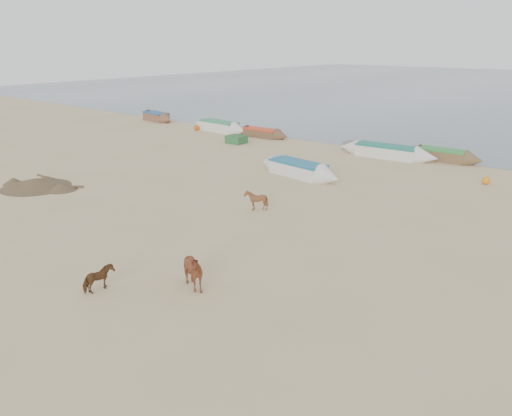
{
  "coord_description": "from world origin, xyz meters",
  "views": [
    {
      "loc": [
        12.69,
        -11.26,
        7.69
      ],
      "look_at": [
        0.0,
        4.0,
        1.0
      ],
      "focal_mm": 35.0,
      "sensor_mm": 36.0,
      "label": 1
    }
  ],
  "objects": [
    {
      "name": "calf_front",
      "position": [
        -1.72,
        6.05,
        0.5
      ],
      "size": [
        0.92,
        0.82,
        1.0
      ],
      "primitive_type": "imported",
      "rotation": [
        0.0,
        0.0,
        -1.55
      ],
      "color": "brown",
      "rests_on": "ground"
    },
    {
      "name": "debris_pile",
      "position": [
        -13.55,
        1.3,
        0.25
      ],
      "size": [
        4.83,
        4.83,
        0.5
      ],
      "primitive_type": "cone",
      "rotation": [
        0.0,
        0.0,
        -0.37
      ],
      "color": "brown",
      "rests_on": "ground"
    },
    {
      "name": "near_canoe",
      "position": [
        -3.85,
        12.54,
        0.43
      ],
      "size": [
        6.23,
        2.17,
        0.85
      ],
      "primitive_type": null,
      "rotation": [
        0.0,
        0.0,
        -0.13
      ],
      "color": "silver",
      "rests_on": "ground"
    },
    {
      "name": "ground",
      "position": [
        0.0,
        0.0,
        0.0
      ],
      "size": [
        140.0,
        140.0,
        0.0
      ],
      "primitive_type": "plane",
      "color": "tan",
      "rests_on": "ground"
    },
    {
      "name": "cow_adult",
      "position": [
        1.69,
        -1.4,
        0.64
      ],
      "size": [
        1.66,
        1.16,
        1.28
      ],
      "primitive_type": "imported",
      "rotation": [
        0.0,
        0.0,
        1.23
      ],
      "color": "#9B5232",
      "rests_on": "ground"
    },
    {
      "name": "waterline_canoes",
      "position": [
        -0.63,
        20.77,
        0.43
      ],
      "size": [
        60.31,
        3.7,
        0.96
      ],
      "color": "brown",
      "rests_on": "ground"
    },
    {
      "name": "calf_right",
      "position": [
        -0.38,
        -3.4,
        0.43
      ],
      "size": [
        0.99,
        1.06,
        0.86
      ],
      "primitive_type": "imported",
      "rotation": [
        0.0,
        0.0,
        1.94
      ],
      "color": "brown",
      "rests_on": "ground"
    },
    {
      "name": "beach_clutter",
      "position": [
        4.68,
        19.43,
        0.3
      ],
      "size": [
        43.98,
        5.07,
        0.64
      ],
      "color": "#2A5D31",
      "rests_on": "ground"
    }
  ]
}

